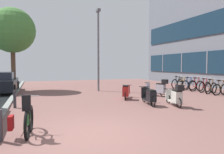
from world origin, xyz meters
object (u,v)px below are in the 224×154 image
at_px(scooter_mid, 158,88).
at_px(bicycle_rack_04, 211,88).
at_px(bicycle_rack_06, 197,86).
at_px(bicycle_rack_03, 221,89).
at_px(bicycle_rack_05, 205,87).
at_px(parked_car_far, 1,82).
at_px(bollard_near, 0,126).
at_px(scooter_extra, 149,96).
at_px(street_tree, 12,31).
at_px(scooter_far, 176,96).
at_px(bollard_far, 15,99).
at_px(bicycle_foreground, 27,120).
at_px(bicycle_rack_08, 183,85).
at_px(lamp_post, 98,46).
at_px(bicycle_rack_07, 189,85).
at_px(bicycle_rack_09, 177,83).
at_px(scooter_near, 126,92).

bearing_deg(scooter_mid, bicycle_rack_04, -2.06).
xyz_separation_m(bicycle_rack_04, bicycle_rack_06, (0.12, 1.39, 0.01)).
xyz_separation_m(bicycle_rack_03, bicycle_rack_06, (0.06, 2.09, 0.02)).
bearing_deg(bicycle_rack_05, scooter_mid, -171.93).
relative_size(parked_car_far, bollard_near, 5.53).
xyz_separation_m(scooter_extra, street_tree, (-6.23, 8.40, 3.85)).
bearing_deg(scooter_mid, scooter_far, -108.55).
relative_size(scooter_mid, bollard_far, 2.09).
xyz_separation_m(bicycle_rack_04, street_tree, (-11.88, 6.32, 3.89)).
height_order(bicycle_foreground, scooter_mid, bicycle_foreground).
bearing_deg(bollard_far, scooter_extra, -13.72).
bearing_deg(street_tree, bicycle_rack_04, -28.03).
distance_m(bicycle_rack_04, bicycle_rack_08, 2.79).
bearing_deg(bicycle_rack_04, lamp_post, 148.72).
xyz_separation_m(bicycle_rack_07, street_tree, (-11.91, 4.23, 3.88)).
xyz_separation_m(bicycle_rack_06, bollard_near, (-11.39, -6.30, 0.02)).
height_order(scooter_mid, bollard_near, scooter_mid).
bearing_deg(bicycle_rack_07, bollard_near, -148.25).
relative_size(bicycle_rack_09, bollard_near, 1.85).
relative_size(bicycle_rack_04, bollard_near, 1.77).
xyz_separation_m(bicycle_rack_07, scooter_extra, (-5.68, -4.17, 0.03)).
bearing_deg(bicycle_foreground, bicycle_rack_05, 26.12).
distance_m(bicycle_rack_04, bollard_far, 11.30).
relative_size(scooter_mid, street_tree, 0.27).
relative_size(bicycle_foreground, bicycle_rack_06, 0.97).
bearing_deg(scooter_extra, bicycle_rack_06, 31.05).
bearing_deg(bicycle_rack_08, bollard_near, -145.78).
height_order(bicycle_rack_07, scooter_extra, bicycle_rack_07).
distance_m(bicycle_rack_09, scooter_far, 7.92).
xyz_separation_m(bicycle_rack_08, bollard_far, (-11.32, -3.49, 0.04)).
bearing_deg(bicycle_rack_09, bicycle_rack_05, -88.76).
relative_size(bicycle_rack_06, bicycle_rack_09, 1.03).
xyz_separation_m(scooter_near, parked_car_far, (-6.61, 5.47, 0.26)).
relative_size(bicycle_foreground, bollard_far, 1.85).
relative_size(bicycle_rack_08, scooter_extra, 0.73).
bearing_deg(bicycle_rack_07, bicycle_rack_04, -90.92).
distance_m(scooter_far, bollard_far, 6.84).
relative_size(bicycle_foreground, bicycle_rack_07, 1.00).
distance_m(bicycle_rack_05, bollard_far, 11.54).
relative_size(bicycle_rack_05, bicycle_rack_09, 0.99).
xyz_separation_m(scooter_mid, bollard_near, (-7.49, -5.04, -0.08)).
bearing_deg(bicycle_rack_05, lamp_post, 154.20).
distance_m(scooter_near, lamp_post, 4.83).
bearing_deg(bicycle_rack_05, bicycle_rack_06, 94.59).
bearing_deg(parked_car_far, bicycle_rack_07, -14.41).
bearing_deg(bicycle_rack_04, street_tree, 151.97).
xyz_separation_m(bicycle_rack_05, bicycle_rack_09, (-0.06, 2.79, 0.01)).
xyz_separation_m(bicycle_rack_09, scooter_extra, (-5.76, -5.56, 0.03)).
height_order(scooter_near, bollard_near, bollard_near).
bearing_deg(street_tree, bicycle_rack_08, -16.52).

